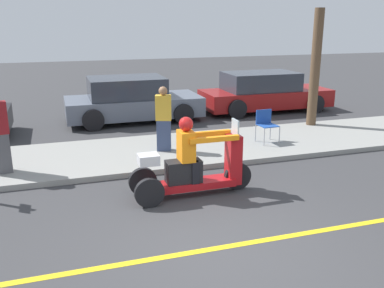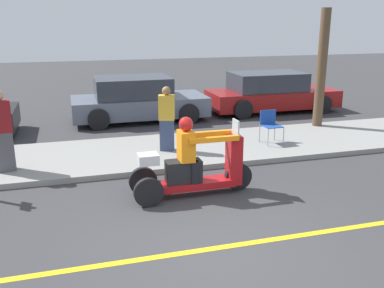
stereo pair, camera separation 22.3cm
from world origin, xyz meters
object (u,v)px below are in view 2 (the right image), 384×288
(parked_car_lot_left, at_px, (271,93))
(tree_trunk, at_px, (322,69))
(spectator_far_back, at_px, (167,120))
(folding_chair_set_back, at_px, (270,123))
(spectator_with_child, at_px, (2,133))
(parked_car_lot_far, at_px, (137,100))
(motorcycle_trike, at_px, (193,167))

(parked_car_lot_left, relative_size, tree_trunk, 1.36)
(spectator_far_back, relative_size, folding_chair_set_back, 1.88)
(spectator_far_back, distance_m, parked_car_lot_left, 6.11)
(spectator_with_child, bearing_deg, folding_chair_set_back, 3.93)
(spectator_with_child, bearing_deg, parked_car_lot_far, 51.42)
(spectator_with_child, distance_m, spectator_far_back, 3.58)
(parked_car_lot_left, bearing_deg, spectator_with_child, -151.66)
(spectator_with_child, xyz_separation_m, parked_car_lot_far, (3.46, 4.34, -0.27))
(parked_car_lot_left, bearing_deg, motorcycle_trike, -126.31)
(spectator_far_back, bearing_deg, folding_chair_set_back, -1.32)
(spectator_with_child, height_order, tree_trunk, tree_trunk)
(spectator_with_child, xyz_separation_m, parked_car_lot_left, (8.21, 4.43, -0.28))
(tree_trunk, bearing_deg, parked_car_lot_left, 93.94)
(spectator_with_child, relative_size, parked_car_lot_far, 0.40)
(folding_chair_set_back, height_order, parked_car_lot_left, parked_car_lot_left)
(motorcycle_trike, distance_m, folding_chair_set_back, 3.72)
(parked_car_lot_left, bearing_deg, folding_chair_set_back, -116.41)
(folding_chair_set_back, bearing_deg, spectator_far_back, 178.68)
(spectator_with_child, distance_m, tree_trunk, 8.61)
(parked_car_lot_far, height_order, tree_trunk, tree_trunk)
(folding_chair_set_back, distance_m, parked_car_lot_left, 4.47)
(motorcycle_trike, xyz_separation_m, parked_car_lot_left, (4.76, 6.48, 0.11))
(motorcycle_trike, relative_size, tree_trunk, 0.69)
(motorcycle_trike, relative_size, folding_chair_set_back, 2.83)
(motorcycle_trike, xyz_separation_m, spectator_far_back, (0.10, 2.54, 0.32))
(folding_chair_set_back, distance_m, parked_car_lot_far, 4.79)
(spectator_far_back, relative_size, parked_car_lot_far, 0.36)
(motorcycle_trike, relative_size, parked_car_lot_left, 0.51)
(parked_car_lot_left, bearing_deg, tree_trunk, -86.06)
(spectator_with_child, height_order, folding_chair_set_back, spectator_with_child)
(spectator_far_back, bearing_deg, parked_car_lot_left, 40.21)
(motorcycle_trike, bearing_deg, parked_car_lot_far, 89.88)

